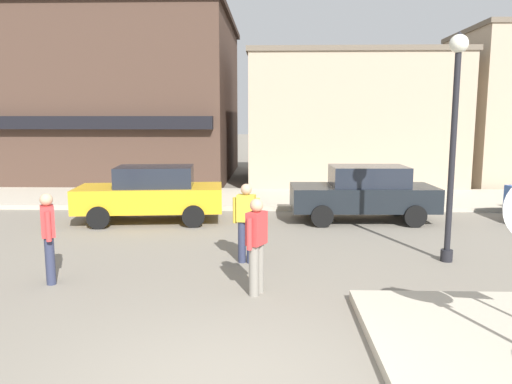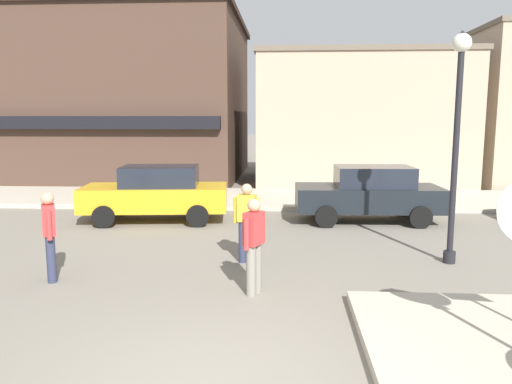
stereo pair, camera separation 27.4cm
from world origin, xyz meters
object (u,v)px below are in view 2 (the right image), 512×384
object	(u,v)px
lamp_post	(458,115)
parked_car_nearest	(157,193)
parked_car_second	(369,193)
pedestrian_crossing_near	(247,220)
pedestrian_kerb_side	(254,243)
pedestrian_crossing_far	(50,234)

from	to	relation	value
lamp_post	parked_car_nearest	distance (m)	8.16
parked_car_second	pedestrian_crossing_near	bearing A→B (deg)	-126.45
parked_car_second	pedestrian_crossing_near	world-z (taller)	pedestrian_crossing_near
pedestrian_crossing_near	pedestrian_kerb_side	distance (m)	1.82
lamp_post	pedestrian_kerb_side	distance (m)	4.80
parked_car_second	pedestrian_crossing_far	size ratio (longest dim) A/B	2.51
parked_car_second	pedestrian_kerb_side	bearing A→B (deg)	-115.36
pedestrian_crossing_far	parked_car_second	bearing A→B (deg)	40.51
parked_car_second	pedestrian_crossing_near	distance (m)	5.24
pedestrian_crossing_far	lamp_post	bearing A→B (deg)	11.87
pedestrian_crossing_far	pedestrian_kerb_side	world-z (taller)	same
lamp_post	parked_car_second	world-z (taller)	lamp_post
pedestrian_crossing_near	pedestrian_kerb_side	bearing A→B (deg)	-81.78
pedestrian_crossing_near	parked_car_second	bearing A→B (deg)	53.55
parked_car_nearest	parked_car_second	size ratio (longest dim) A/B	1.03
parked_car_second	pedestrian_kerb_side	size ratio (longest dim) A/B	2.51
parked_car_nearest	lamp_post	bearing A→B (deg)	-28.10
parked_car_nearest	pedestrian_kerb_side	xyz separation A→B (m)	(3.12, -5.73, 0.06)
parked_car_nearest	pedestrian_kerb_side	bearing A→B (deg)	-61.43
parked_car_nearest	pedestrian_crossing_near	world-z (taller)	pedestrian_crossing_near
parked_car_nearest	pedestrian_crossing_near	size ratio (longest dim) A/B	2.58
parked_car_nearest	pedestrian_crossing_near	xyz separation A→B (m)	(2.86, -3.92, 0.06)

